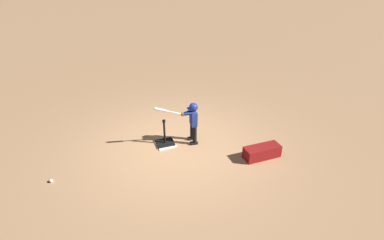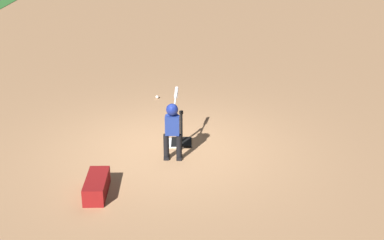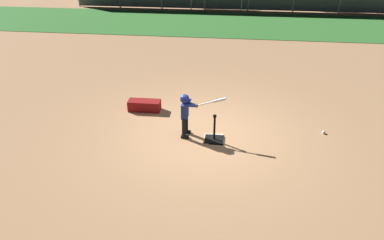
# 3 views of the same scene
# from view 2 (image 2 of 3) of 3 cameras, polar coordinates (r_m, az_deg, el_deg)

# --- Properties ---
(ground_plane) EXTENTS (90.00, 90.00, 0.00)m
(ground_plane) POSITION_cam_2_polar(r_m,az_deg,el_deg) (9.96, -2.48, -3.05)
(ground_plane) COLOR #AD7F56
(home_plate) EXTENTS (0.47, 0.47, 0.02)m
(home_plate) POSITION_cam_2_polar(r_m,az_deg,el_deg) (10.16, -1.34, -2.43)
(home_plate) COLOR white
(home_plate) RESTS_ON ground_plane
(batting_tee) EXTENTS (0.43, 0.38, 0.65)m
(batting_tee) POSITION_cam_2_polar(r_m,az_deg,el_deg) (10.13, -1.14, -2.02)
(batting_tee) COLOR black
(batting_tee) RESTS_ON ground_plane
(batter_child) EXTENTS (1.03, 0.33, 1.06)m
(batter_child) POSITION_cam_2_polar(r_m,az_deg,el_deg) (9.31, -2.08, -0.40)
(batter_child) COLOR black
(batter_child) RESTS_ON ground_plane
(baseball) EXTENTS (0.07, 0.07, 0.07)m
(baseball) POSITION_cam_2_polar(r_m,az_deg,el_deg) (12.54, -3.74, 2.47)
(baseball) COLOR white
(baseball) RESTS_ON ground_plane
(equipment_bag) EXTENTS (0.84, 0.33, 0.28)m
(equipment_bag) POSITION_cam_2_polar(r_m,az_deg,el_deg) (8.51, -10.13, -6.94)
(equipment_bag) COLOR maroon
(equipment_bag) RESTS_ON ground_plane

